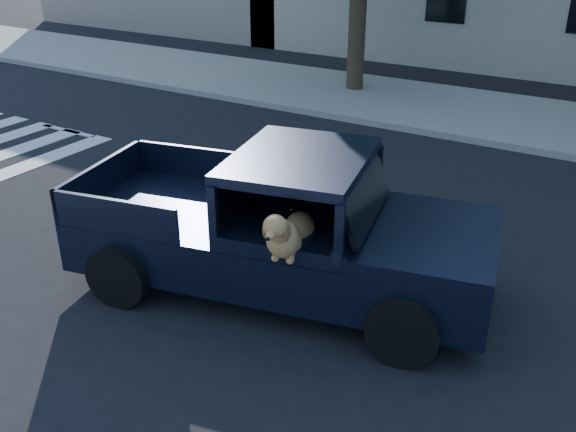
# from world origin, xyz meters

# --- Properties ---
(ground) EXTENTS (120.00, 120.00, 0.00)m
(ground) POSITION_xyz_m (0.00, 0.00, 0.00)
(ground) COLOR black
(ground) RESTS_ON ground
(far_sidewalk) EXTENTS (60.00, 4.00, 0.15)m
(far_sidewalk) POSITION_xyz_m (0.00, 9.20, 0.07)
(far_sidewalk) COLOR gray
(far_sidewalk) RESTS_ON ground
(lane_stripes) EXTENTS (21.60, 0.14, 0.01)m
(lane_stripes) POSITION_xyz_m (2.00, 3.40, 0.01)
(lane_stripes) COLOR silver
(lane_stripes) RESTS_ON ground
(pickup_truck) EXTENTS (5.49, 3.14, 1.85)m
(pickup_truck) POSITION_xyz_m (-0.61, 0.31, 0.63)
(pickup_truck) COLOR black
(pickup_truck) RESTS_ON ground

